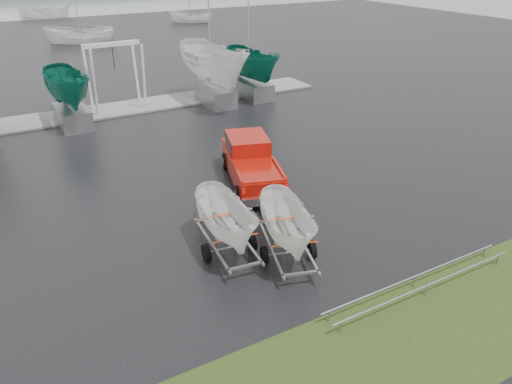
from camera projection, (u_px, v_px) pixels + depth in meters
name	position (u px, v px, depth m)	size (l,w,h in m)	color
ground_plane	(177.00, 196.00, 20.58)	(120.00, 120.00, 0.00)	black
grass_verge	(346.00, 375.00, 12.02)	(40.00, 40.00, 0.00)	#1F2F12
dock	(99.00, 112.00, 30.67)	(30.00, 3.00, 0.12)	gray
pickup_truck	(250.00, 160.00, 21.57)	(3.43, 5.75, 1.81)	#971008
trailer_hitched	(289.00, 193.00, 15.50)	(2.23, 3.79, 4.36)	gray
trailer_parked	(226.00, 188.00, 15.75)	(1.84, 3.71, 4.42)	gray
boat_hoist	(115.00, 67.00, 30.08)	(3.30, 2.18, 4.12)	silver
keelboat_1	(64.00, 67.00, 26.98)	(2.14, 3.20, 6.80)	gray
keelboat_2	(213.00, 33.00, 30.24)	(2.82, 3.20, 11.00)	gray
keelboat_3	(252.00, 46.00, 32.24)	(2.16, 3.20, 10.32)	gray
mast_rack_2	(421.00, 281.00, 14.80)	(7.00, 0.56, 0.06)	gray
moored_boat_2	(81.00, 43.00, 52.47)	(3.25, 3.19, 11.52)	silver
moored_boat_3	(190.00, 22.00, 66.01)	(3.12, 3.11, 10.90)	silver
moored_boat_5	(46.00, 17.00, 70.64)	(2.90, 2.83, 11.54)	silver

